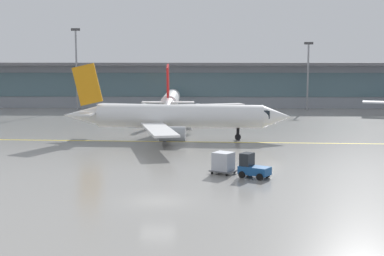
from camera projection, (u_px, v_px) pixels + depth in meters
The scene contains 9 objects.
ground_plane at pixel (158, 201), 39.00m from camera, with size 400.00×400.00×0.00m, color gray.
taxiway_centreline_stripe at pixel (179, 142), 67.48m from camera, with size 110.00×0.36×0.01m, color yellow.
terminal_concourse at pixel (190, 84), 118.35m from camera, with size 201.63×11.00×9.60m.
gate_airplane_1 at pixel (171, 100), 98.15m from camera, with size 26.73×28.69×9.52m.
taxiing_regional_jet at pixel (177, 117), 69.13m from camera, with size 29.38×27.31×9.74m.
baggage_tug at pixel (252, 167), 46.71m from camera, with size 2.95×2.59×2.10m.
cargo_dolly_lead at pixel (223, 162), 48.26m from camera, with size 2.63×2.47×1.94m.
apron_light_mast_1 at pixel (76, 66), 109.72m from camera, with size 1.80×0.36×16.49m.
apron_light_mast_2 at pixel (308, 73), 109.79m from camera, with size 1.80×0.36×13.76m.
Camera 1 is at (3.37, -37.98, 10.04)m, focal length 50.72 mm.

